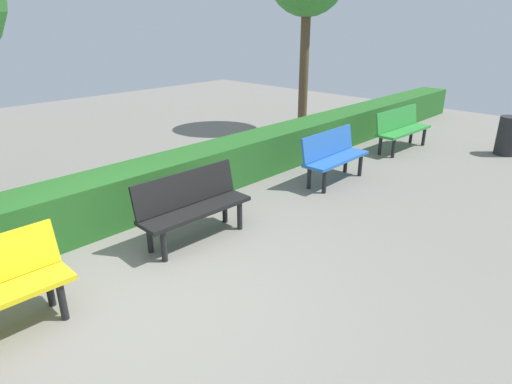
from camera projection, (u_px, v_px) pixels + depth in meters
ground_plane at (154, 298)px, 4.38m from camera, size 23.98×23.98×0.00m
bench_green at (401, 127)px, 9.19m from camera, size 1.63×0.53×0.86m
bench_blue at (333, 154)px, 7.36m from camera, size 1.43×0.48×0.86m
bench_black at (192, 203)px, 5.40m from camera, size 1.50×0.51×0.86m
hedge_row at (149, 187)px, 6.29m from camera, size 19.98×0.71×0.70m
trash_bin at (508, 136)px, 8.87m from camera, size 0.42×0.42×0.79m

